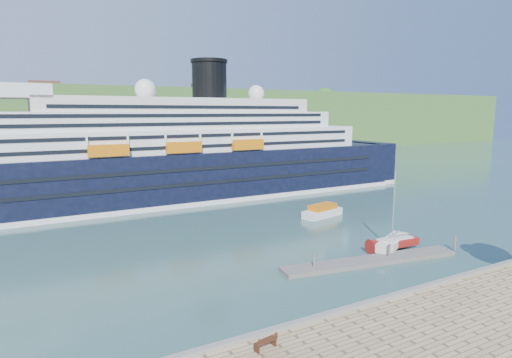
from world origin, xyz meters
name	(u,v)px	position (x,y,z in m)	size (l,w,h in m)	color
ground	(422,299)	(0.00, 0.00, 0.00)	(400.00, 400.00, 0.00)	#2C4E4B
far_hillside	(105,122)	(0.00, 145.00, 12.00)	(400.00, 50.00, 24.00)	#3B6327
quay_coping	(425,287)	(0.00, -0.20, 1.15)	(220.00, 0.50, 0.30)	slate
cruise_ship	(147,130)	(-9.44, 50.14, 12.46)	(110.97, 16.16, 24.92)	black
park_bench	(265,341)	(-16.27, -1.69, 1.52)	(1.61, 0.66, 1.03)	#4B2515
floating_pontoon	(371,261)	(2.48, 8.53, 0.22)	(19.97, 2.44, 0.44)	slate
sailboat_red	(396,214)	(7.86, 10.40, 4.20)	(6.50, 1.81, 8.39)	maroon
sailboat_white_far	(395,212)	(8.01, 10.79, 4.33)	(6.70, 1.86, 8.65)	silver
tender_launch	(322,210)	(10.37, 26.94, 0.95)	(6.87, 2.35, 1.90)	orange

